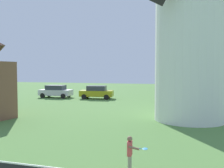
{
  "coord_description": "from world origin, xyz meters",
  "views": [
    {
      "loc": [
        1.76,
        -3.43,
        3.38
      ],
      "look_at": [
        -0.36,
        3.99,
        2.96
      ],
      "focal_mm": 40.01,
      "sensor_mm": 36.0,
      "label": 1
    }
  ],
  "objects_px": {
    "windmill": "(191,8)",
    "player_far": "(130,151)",
    "parked_car_silver": "(56,91)",
    "parked_car_mustard": "(97,92)"
  },
  "relations": [
    {
      "from": "windmill",
      "to": "player_far",
      "type": "bearing_deg",
      "value": -102.23
    },
    {
      "from": "player_far",
      "to": "parked_car_mustard",
      "type": "xyz_separation_m",
      "value": [
        -8.32,
        20.1,
        0.13
      ]
    },
    {
      "from": "windmill",
      "to": "parked_car_mustard",
      "type": "relative_size",
      "value": 3.71
    },
    {
      "from": "player_far",
      "to": "parked_car_silver",
      "type": "distance_m",
      "value": 24.12
    },
    {
      "from": "parked_car_silver",
      "to": "parked_car_mustard",
      "type": "bearing_deg",
      "value": 2.37
    },
    {
      "from": "windmill",
      "to": "parked_car_mustard",
      "type": "xyz_separation_m",
      "value": [
        -10.41,
        10.47,
        -6.76
      ]
    },
    {
      "from": "parked_car_silver",
      "to": "player_far",
      "type": "bearing_deg",
      "value": -55.52
    },
    {
      "from": "windmill",
      "to": "parked_car_silver",
      "type": "bearing_deg",
      "value": 146.94
    },
    {
      "from": "windmill",
      "to": "parked_car_silver",
      "type": "height_order",
      "value": "windmill"
    },
    {
      "from": "parked_car_silver",
      "to": "parked_car_mustard",
      "type": "height_order",
      "value": "same"
    }
  ]
}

